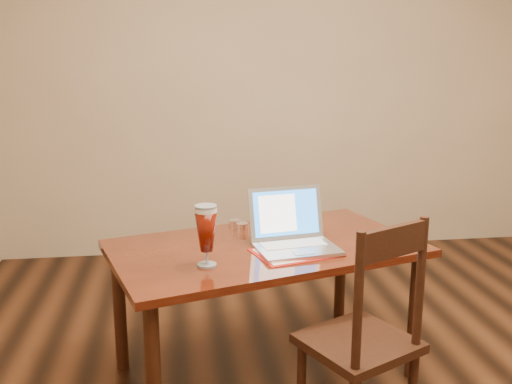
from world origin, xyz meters
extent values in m
cube|color=tan|center=(0.00, 2.50, 1.35)|extent=(4.50, 0.01, 2.70)
cube|color=#511A0A|center=(-0.49, 0.64, 0.64)|extent=(1.58, 1.16, 0.04)
cylinder|color=black|center=(-1.00, 0.14, 0.31)|extent=(0.06, 0.06, 0.63)
cylinder|color=black|center=(0.22, 0.50, 0.31)|extent=(0.06, 0.06, 0.63)
cylinder|color=black|center=(-1.19, 0.77, 0.31)|extent=(0.06, 0.06, 0.63)
cylinder|color=black|center=(0.03, 1.13, 0.31)|extent=(0.06, 0.06, 0.63)
cube|color=#9C130E|center=(-0.37, 0.51, 0.66)|extent=(0.43, 0.36, 0.00)
cube|color=white|center=(-0.37, 0.51, 0.66)|extent=(0.39, 0.31, 0.00)
cube|color=#B9B9BD|center=(-0.36, 0.52, 0.67)|extent=(0.39, 0.30, 0.02)
cube|color=silver|center=(-0.37, 0.57, 0.68)|extent=(0.31, 0.16, 0.00)
cube|color=silver|center=(-0.35, 0.45, 0.68)|extent=(0.10, 0.08, 0.00)
cube|color=#B9B9BD|center=(-0.38, 0.67, 0.80)|extent=(0.37, 0.13, 0.24)
cube|color=blue|center=(-0.38, 0.67, 0.80)|extent=(0.32, 0.11, 0.20)
cube|color=white|center=(-0.42, 0.66, 0.80)|extent=(0.19, 0.07, 0.17)
cylinder|color=silver|center=(-0.77, 0.39, 0.67)|extent=(0.08, 0.08, 0.01)
cylinder|color=silver|center=(-0.77, 0.39, 0.70)|extent=(0.01, 0.01, 0.06)
cylinder|color=beige|center=(-0.77, 0.39, 0.91)|extent=(0.09, 0.09, 0.02)
cylinder|color=silver|center=(-0.77, 0.39, 0.92)|extent=(0.09, 0.09, 0.01)
cylinder|color=white|center=(-0.57, 0.87, 0.68)|extent=(0.06, 0.06, 0.04)
cylinder|color=white|center=(-0.60, 0.93, 0.68)|extent=(0.06, 0.06, 0.04)
cube|color=black|center=(-0.19, 0.12, 0.41)|extent=(0.53, 0.52, 0.04)
cylinder|color=black|center=(-0.11, 0.32, 0.20)|extent=(0.04, 0.04, 0.39)
cylinder|color=black|center=(-0.27, -0.09, 0.69)|extent=(0.03, 0.03, 0.51)
cylinder|color=black|center=(0.02, 0.05, 0.69)|extent=(0.03, 0.03, 0.51)
cube|color=black|center=(-0.12, -0.02, 0.88)|extent=(0.30, 0.17, 0.11)
camera|label=1|loc=(-0.88, -1.88, 1.52)|focal=40.00mm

